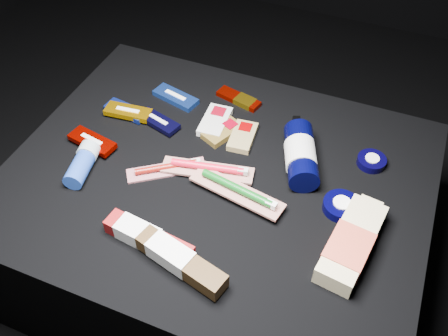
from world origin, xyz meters
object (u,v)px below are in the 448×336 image
at_px(lotion_bottle, 301,155).
at_px(toothpaste_carton_red, 145,237).
at_px(bodywash_bottle, 351,245).
at_px(deodorant_stick, 82,164).

relative_size(lotion_bottle, toothpaste_carton_red, 1.11).
xyz_separation_m(bodywash_bottle, deodorant_stick, (-0.63, -0.02, 0.00)).
distance_m(bodywash_bottle, toothpaste_carton_red, 0.42).
bearing_deg(deodorant_stick, lotion_bottle, 13.28).
distance_m(lotion_bottle, deodorant_stick, 0.51).
xyz_separation_m(lotion_bottle, deodorant_stick, (-0.47, -0.21, -0.01)).
xyz_separation_m(bodywash_bottle, toothpaste_carton_red, (-0.40, -0.14, -0.00)).
bearing_deg(toothpaste_carton_red, bodywash_bottle, 26.57).
bearing_deg(deodorant_stick, toothpaste_carton_red, -39.13).
relative_size(deodorant_stick, toothpaste_carton_red, 0.61).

